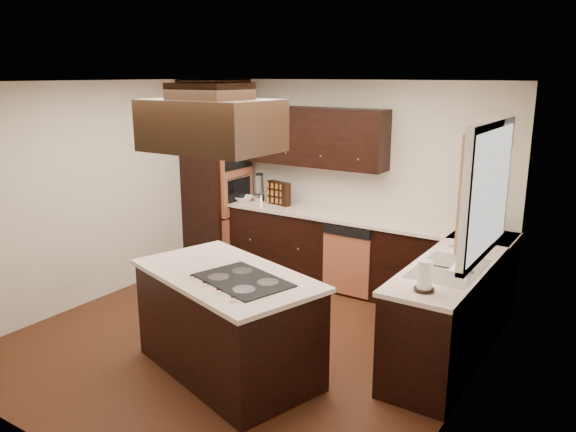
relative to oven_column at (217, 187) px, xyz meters
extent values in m
cube|color=#5A2E17|center=(1.78, -1.71, -1.07)|extent=(4.20, 4.20, 0.02)
cube|color=white|center=(1.78, -1.71, 1.45)|extent=(4.20, 4.20, 0.02)
cube|color=beige|center=(1.78, 0.40, 0.19)|extent=(4.20, 0.02, 2.50)
cube|color=beige|center=(1.78, -3.81, 0.19)|extent=(4.20, 0.02, 2.50)
cube|color=beige|center=(-0.33, -1.71, 0.19)|extent=(0.02, 4.20, 2.50)
cube|color=beige|center=(3.88, -1.71, 0.19)|extent=(0.02, 4.20, 2.50)
cube|color=black|center=(0.00, 0.00, 0.00)|extent=(0.65, 0.75, 2.12)
cube|color=#B96442|center=(0.35, 0.00, 0.06)|extent=(0.05, 0.62, 0.78)
cube|color=black|center=(1.81, 0.09, -0.62)|extent=(2.93, 0.60, 0.88)
cube|color=black|center=(3.58, -0.80, -0.62)|extent=(0.60, 2.40, 0.88)
cube|color=beige|center=(1.81, 0.08, -0.16)|extent=(2.93, 0.63, 0.04)
cube|color=beige|center=(3.56, -0.80, -0.16)|extent=(0.63, 2.40, 0.04)
cube|color=black|center=(1.34, 0.23, 0.75)|extent=(2.00, 0.34, 0.72)
cube|color=#B96442|center=(2.10, -0.20, -0.66)|extent=(0.60, 0.05, 0.72)
cube|color=white|center=(3.85, -1.16, 0.59)|extent=(0.06, 1.32, 1.12)
cube|color=white|center=(3.87, -1.16, 0.59)|extent=(0.00, 1.20, 1.00)
cube|color=beige|center=(3.79, -1.57, 0.64)|extent=(0.02, 0.34, 0.90)
cube|color=beige|center=(3.79, -0.74, 0.64)|extent=(0.02, 0.34, 0.90)
cube|color=silver|center=(3.58, -1.16, -0.14)|extent=(0.52, 0.84, 0.01)
cube|color=black|center=(2.01, -2.29, -0.62)|extent=(1.83, 1.34, 0.88)
cube|color=beige|center=(2.01, -2.29, -0.16)|extent=(1.91, 1.41, 0.04)
cube|color=black|center=(2.25, -2.36, -0.13)|extent=(0.89, 0.72, 0.01)
cube|color=black|center=(1.88, -2.25, 1.10)|extent=(1.05, 0.72, 0.42)
cube|color=black|center=(1.88, -2.25, 1.38)|extent=(0.55, 0.50, 0.13)
cylinder|color=silver|center=(0.65, 0.09, -0.09)|extent=(0.15, 0.15, 0.10)
cone|color=silver|center=(0.65, 0.09, 0.09)|extent=(0.13, 0.13, 0.26)
cube|color=black|center=(0.95, 0.10, 0.01)|extent=(0.37, 0.18, 0.30)
imported|color=white|center=(0.44, 0.02, -0.11)|extent=(0.31, 0.31, 0.06)
imported|color=white|center=(3.58, -0.61, -0.05)|extent=(0.10, 0.10, 0.17)
cylinder|color=white|center=(3.57, -1.76, -0.02)|extent=(0.13, 0.13, 0.25)
camera|label=1|loc=(4.91, -5.79, 1.51)|focal=35.00mm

